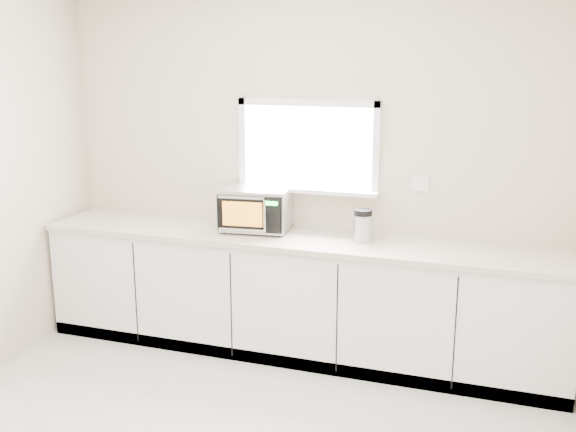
% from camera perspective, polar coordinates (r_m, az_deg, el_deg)
% --- Properties ---
extents(back_wall, '(4.00, 0.17, 2.70)m').
position_cam_1_polar(back_wall, '(5.14, 1.74, 3.88)').
color(back_wall, beige).
rests_on(back_wall, ground).
extents(cabinets, '(3.92, 0.60, 0.88)m').
position_cam_1_polar(cabinets, '(5.11, 0.67, -6.92)').
color(cabinets, white).
rests_on(cabinets, ground).
extents(countertop, '(3.92, 0.64, 0.04)m').
position_cam_1_polar(countertop, '(4.96, 0.65, -1.97)').
color(countertop, beige).
rests_on(countertop, cabinets).
extents(microwave, '(0.55, 0.46, 0.33)m').
position_cam_1_polar(microwave, '(5.10, -2.73, 0.69)').
color(microwave, black).
rests_on(microwave, countertop).
extents(knife_block, '(0.15, 0.23, 0.31)m').
position_cam_1_polar(knife_block, '(5.07, -1.23, 0.16)').
color(knife_block, '#452B18').
rests_on(knife_block, countertop).
extents(cutting_board, '(0.32, 0.08, 0.32)m').
position_cam_1_polar(cutting_board, '(5.28, -2.94, 0.99)').
color(cutting_board, '#955739').
rests_on(cutting_board, countertop).
extents(coffee_grinder, '(0.14, 0.14, 0.24)m').
position_cam_1_polar(coffee_grinder, '(4.84, 6.34, -0.77)').
color(coffee_grinder, '#B8BABF').
rests_on(coffee_grinder, countertop).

